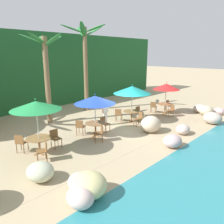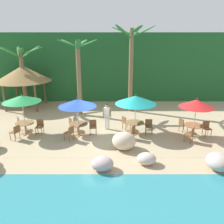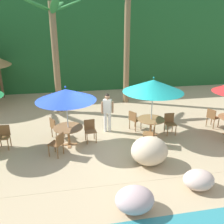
{
  "view_description": "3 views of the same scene",
  "coord_description": "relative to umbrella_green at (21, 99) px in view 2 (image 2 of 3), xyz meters",
  "views": [
    {
      "loc": [
        -9.07,
        -8.51,
        4.35
      ],
      "look_at": [
        0.19,
        0.43,
        0.99
      ],
      "focal_mm": 35.93,
      "sensor_mm": 36.0,
      "label": 1
    },
    {
      "loc": [
        0.56,
        -12.37,
        5.51
      ],
      "look_at": [
        0.58,
        0.56,
        1.31
      ],
      "focal_mm": 36.42,
      "sensor_mm": 36.0,
      "label": 2
    },
    {
      "loc": [
        -1.3,
        -8.28,
        4.43
      ],
      "look_at": [
        0.31,
        0.38,
        1.14
      ],
      "focal_mm": 38.44,
      "sensor_mm": 36.0,
      "label": 3
    }
  ],
  "objects": [
    {
      "name": "ground_plane",
      "position": [
        4.64,
        -0.28,
        -2.21
      ],
      "size": [
        120.0,
        120.0,
        0.0
      ],
      "primitive_type": "plane",
      "color": "tan"
    },
    {
      "name": "terrace_deck",
      "position": [
        4.64,
        -0.28,
        -2.21
      ],
      "size": [
        18.0,
        5.2,
        0.01
      ],
      "color": "tan",
      "rests_on": "ground"
    },
    {
      "name": "foliage_backdrop",
      "position": [
        4.64,
        8.72,
        0.79
      ],
      "size": [
        28.0,
        2.4,
        6.0
      ],
      "color": "#1E5628",
      "rests_on": "ground"
    },
    {
      "name": "rock_seawall",
      "position": [
        3.96,
        -2.93,
        -1.83
      ],
      "size": [
        16.68,
        3.35,
        0.97
      ],
      "color": "#BEA4A5",
      "rests_on": "ground"
    },
    {
      "name": "umbrella_green",
      "position": [
        0.0,
        0.0,
        0.0
      ],
      "size": [
        2.17,
        2.17,
        2.52
      ],
      "color": "silver",
      "rests_on": "ground"
    },
    {
      "name": "dining_table_green",
      "position": [
        0.0,
        0.0,
        -1.6
      ],
      "size": [
        1.1,
        1.1,
        0.74
      ],
      "color": "olive",
      "rests_on": "ground"
    },
    {
      "name": "chair_green_seaward",
      "position": [
        0.85,
        0.06,
        -1.7
      ],
      "size": [
        0.43,
        0.44,
        0.87
      ],
      "color": "brown",
      "rests_on": "ground"
    },
    {
      "name": "chair_green_inland",
      "position": [
        -0.55,
        0.66,
        -1.7
      ],
      "size": [
        0.59,
        0.59,
        0.87
      ],
      "color": "brown",
      "rests_on": "ground"
    },
    {
      "name": "chair_green_left",
      "position": [
        -0.25,
        -0.82,
        -1.7
      ],
      "size": [
        0.56,
        0.55,
        0.87
      ],
      "color": "brown",
      "rests_on": "ground"
    },
    {
      "name": "umbrella_blue",
      "position": [
        3.22,
        -0.16,
        -0.2
      ],
      "size": [
        2.19,
        2.19,
        2.33
      ],
      "color": "silver",
      "rests_on": "ground"
    },
    {
      "name": "dining_table_blue",
      "position": [
        3.22,
        -0.16,
        -1.6
      ],
      "size": [
        1.1,
        1.1,
        0.74
      ],
      "color": "olive",
      "rests_on": "ground"
    },
    {
      "name": "chair_blue_seaward",
      "position": [
        4.05,
        0.02,
        -1.7
      ],
      "size": [
        0.46,
        0.47,
        0.87
      ],
      "color": "brown",
      "rests_on": "ground"
    },
    {
      "name": "chair_blue_inland",
      "position": [
        2.71,
        0.53,
        -1.7
      ],
      "size": [
        0.58,
        0.58,
        0.87
      ],
      "color": "brown",
      "rests_on": "ground"
    },
    {
      "name": "chair_blue_left",
      "position": [
        2.84,
        -0.92,
        -1.7
      ],
      "size": [
        0.59,
        0.58,
        0.87
      ],
      "color": "brown",
      "rests_on": "ground"
    },
    {
      "name": "umbrella_teal",
      "position": [
        6.57,
        0.06,
        -0.08
      ],
      "size": [
        2.38,
        2.38,
        2.48
      ],
      "color": "silver",
      "rests_on": "ground"
    },
    {
      "name": "dining_table_teal",
      "position": [
        6.57,
        0.06,
        -1.6
      ],
      "size": [
        1.1,
        1.1,
        0.74
      ],
      "color": "olive",
      "rests_on": "ground"
    },
    {
      "name": "chair_teal_seaward",
      "position": [
        7.42,
        0.12,
        -1.7
      ],
      "size": [
        0.43,
        0.44,
        0.87
      ],
      "color": "brown",
      "rests_on": "ground"
    },
    {
      "name": "chair_teal_inland",
      "position": [
        6.04,
        0.73,
        -1.7
      ],
      "size": [
        0.59,
        0.58,
        0.87
      ],
      "color": "brown",
      "rests_on": "ground"
    },
    {
      "name": "chair_teal_left",
      "position": [
        6.3,
        -0.75,
        -1.7
      ],
      "size": [
        0.56,
        0.56,
        0.87
      ],
      "color": "brown",
      "rests_on": "ground"
    },
    {
      "name": "umbrella_red",
      "position": [
        9.95,
        -0.39,
        -0.18
      ],
      "size": [
        1.95,
        1.95,
        2.37
      ],
      "color": "silver",
      "rests_on": "ground"
    },
    {
      "name": "dining_table_red",
      "position": [
        9.95,
        -0.39,
        -1.6
      ],
      "size": [
        1.1,
        1.1,
        0.74
      ],
      "color": "olive",
      "rests_on": "ground"
    },
    {
      "name": "chair_red_seaward",
      "position": [
        10.78,
        -0.2,
        -1.7
      ],
      "size": [
        0.47,
        0.47,
        0.87
      ],
      "color": "brown",
      "rests_on": "ground"
    },
    {
      "name": "chair_red_inland",
      "position": [
        9.52,
        0.35,
        -1.7
      ],
      "size": [
        0.56,
        0.56,
        0.87
      ],
      "color": "brown",
      "rests_on": "ground"
    },
    {
      "name": "chair_red_left",
      "position": [
        9.53,
        -1.14,
        -1.7
      ],
      "size": [
        0.59,
        0.59,
        0.87
      ],
      "color": "brown",
      "rests_on": "ground"
    },
    {
      "name": "palm_tree_nearest",
      "position": [
        -1.94,
        5.59,
        1.25
      ],
      "size": [
        3.73,
        3.51,
        5.01
      ],
      "color": "brown",
      "rests_on": "ground"
    },
    {
      "name": "palm_tree_second",
      "position": [
        2.79,
        3.79,
        1.38
      ],
      "size": [
        2.81,
        2.82,
        5.51
      ],
      "color": "brown",
      "rests_on": "ground"
    },
    {
      "name": "palm_tree_third",
      "position": [
        6.63,
        4.65,
        2.0
      ],
      "size": [
        3.33,
        3.35,
        6.47
      ],
      "color": "brown",
      "rests_on": "ground"
    },
    {
      "name": "palapa_hut",
      "position": [
        -1.98,
        5.72,
        0.59
      ],
      "size": [
        4.46,
        4.46,
        3.44
      ],
      "color": "brown",
      "rests_on": "ground"
    },
    {
      "name": "waiter_in_white",
      "position": [
        4.88,
        0.79,
        -1.22
      ],
      "size": [
        0.52,
        0.32,
        1.7
      ],
      "color": "white",
      "rests_on": "ground"
    }
  ]
}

